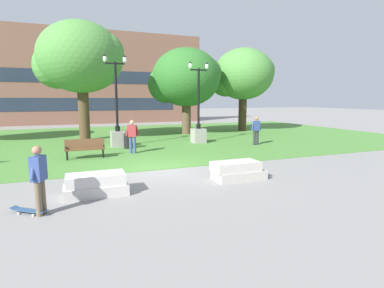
% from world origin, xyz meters
% --- Properties ---
extents(ground_plane, '(140.00, 140.00, 0.00)m').
position_xyz_m(ground_plane, '(0.00, 0.00, 0.00)').
color(ground_plane, gray).
extents(grass_lawn, '(40.00, 20.00, 0.02)m').
position_xyz_m(grass_lawn, '(0.00, 10.00, 0.01)').
color(grass_lawn, '#4C8438').
rests_on(grass_lawn, ground).
extents(concrete_block_center, '(1.80, 0.90, 0.64)m').
position_xyz_m(concrete_block_center, '(-2.60, -2.35, 0.31)').
color(concrete_block_center, '#BCB7B2').
rests_on(concrete_block_center, ground).
extents(concrete_block_left, '(1.86, 0.90, 0.64)m').
position_xyz_m(concrete_block_left, '(2.15, -2.34, 0.31)').
color(concrete_block_left, '#B2ADA3').
rests_on(concrete_block_left, ground).
extents(person_skateboarder, '(0.39, 0.59, 1.71)m').
position_xyz_m(person_skateboarder, '(-3.95, -3.44, 0.96)').
color(person_skateboarder, brown).
rests_on(person_skateboarder, ground).
extents(skateboard, '(0.93, 0.78, 0.14)m').
position_xyz_m(skateboard, '(-4.24, -3.28, 0.09)').
color(skateboard, '#2D4C75').
rests_on(skateboard, ground).
extents(park_bench_near_right, '(1.81, 0.57, 0.90)m').
position_xyz_m(park_bench_near_right, '(-2.70, 3.54, 0.54)').
color(park_bench_near_right, brown).
rests_on(park_bench_near_right, grass_lawn).
extents(lamp_post_center, '(1.32, 0.80, 5.27)m').
position_xyz_m(lamp_post_center, '(-0.78, 6.56, 1.08)').
color(lamp_post_center, gray).
rests_on(lamp_post_center, grass_lawn).
extents(lamp_post_right, '(1.32, 0.80, 5.06)m').
position_xyz_m(lamp_post_right, '(4.24, 6.27, 1.04)').
color(lamp_post_right, gray).
rests_on(lamp_post_right, grass_lawn).
extents(tree_far_left, '(5.74, 5.47, 7.81)m').
position_xyz_m(tree_far_left, '(-2.57, 10.29, 5.42)').
color(tree_far_left, '#4C3823').
rests_on(tree_far_left, grass_lawn).
extents(tree_near_right, '(5.56, 5.30, 6.69)m').
position_xyz_m(tree_near_right, '(5.13, 11.10, 4.39)').
color(tree_near_right, brown).
rests_on(tree_near_right, grass_lawn).
extents(tree_near_left, '(5.40, 5.15, 7.08)m').
position_xyz_m(tree_near_left, '(10.59, 11.66, 4.84)').
color(tree_near_left, '#42301E').
rests_on(tree_near_left, grass_lawn).
extents(trash_bin, '(0.49, 0.49, 0.96)m').
position_xyz_m(trash_bin, '(-0.34, 5.66, 0.50)').
color(trash_bin, black).
rests_on(trash_bin, grass_lawn).
extents(person_bystander_near_lawn, '(0.71, 0.28, 1.71)m').
position_xyz_m(person_bystander_near_lawn, '(7.18, 4.17, 0.98)').
color(person_bystander_near_lawn, '#28282D').
rests_on(person_bystander_near_lawn, grass_lawn).
extents(person_bystander_far_lawn, '(0.72, 0.37, 1.71)m').
position_xyz_m(person_bystander_far_lawn, '(-0.38, 4.00, 0.98)').
color(person_bystander_far_lawn, '#384C7A').
rests_on(person_bystander_far_lawn, grass_lawn).
extents(building_facade_distant, '(28.01, 1.03, 10.33)m').
position_xyz_m(building_facade_distant, '(-2.30, 24.50, 5.16)').
color(building_facade_distant, brown).
rests_on(building_facade_distant, ground).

